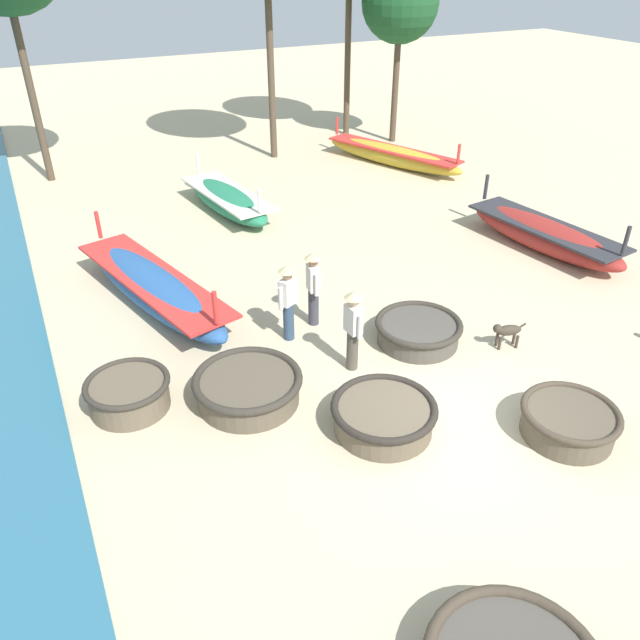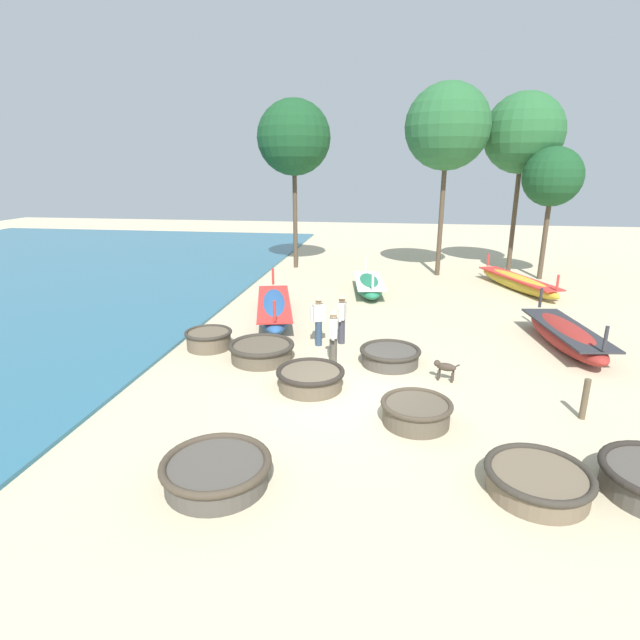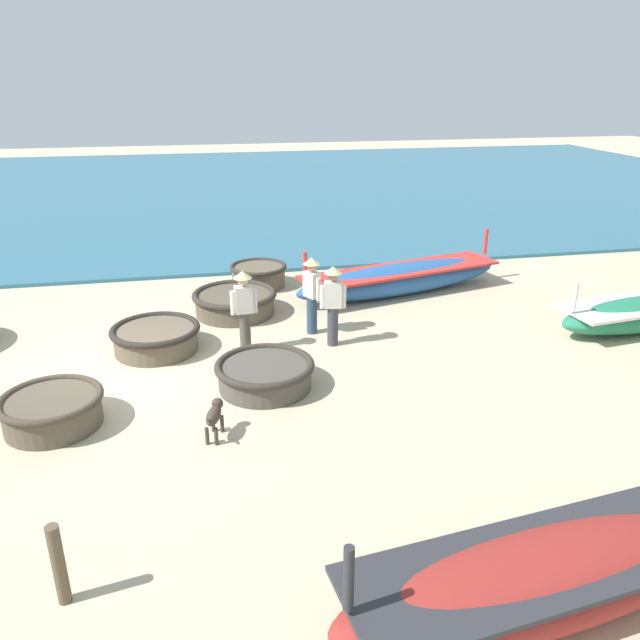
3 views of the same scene
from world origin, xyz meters
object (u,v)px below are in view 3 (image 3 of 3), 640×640
Objects in this scene: fisherman_by_coracle at (333,301)px; dog at (214,415)px; coracle_tilted at (156,337)px; long_boat_blue_hull at (400,278)px; mooring_post_inland at (59,565)px; coracle_nearest at (259,275)px; fisherman_standing_right at (312,290)px; long_boat_ochre_hull at (546,577)px; coracle_center at (265,373)px; coracle_weathered at (52,409)px; fisherman_hauling at (244,306)px; coracle_front_left at (235,302)px.

dog is at bearing -39.54° from fisherman_by_coracle.
coracle_tilted is 6.34m from long_boat_blue_hull.
fisherman_by_coracle is 2.51× the size of dog.
coracle_nearest is at bearing 162.64° from mooring_post_inland.
coracle_nearest is 3.66m from long_boat_blue_hull.
long_boat_ochre_hull is at bearing 7.10° from fisherman_standing_right.
coracle_center is 0.36× the size of long_boat_ochre_hull.
coracle_weathered is 2.40× the size of dog.
dog is 3.39m from mooring_post_inland.
fisherman_by_coracle is at bearing 135.15° from coracle_center.
long_boat_blue_hull is at bearing 69.55° from coracle_nearest.
coracle_nearest is at bearing 168.58° from dog.
fisherman_hauling reaches higher than coracle_center.
dog is (5.20, -0.68, 0.07)m from coracle_front_left.
long_boat_blue_hull is at bearing 138.08° from coracle_center.
long_boat_ochre_hull is at bearing 77.66° from mooring_post_inland.
mooring_post_inland is (3.75, 0.78, 0.19)m from coracle_weathered.
coracle_front_left is 1.21× the size of coracle_weathered.
coracle_weathered is (4.38, -3.17, -0.01)m from coracle_front_left.
coracle_nearest is at bearing -110.45° from long_boat_blue_hull.
long_boat_ochre_hull is 7.51m from fisherman_hauling.
fisherman_by_coracle reaches higher than coracle_center.
coracle_tilted is 2.66× the size of dog.
fisherman_hauling is (2.12, 0.06, 0.66)m from coracle_front_left.
coracle_nearest is 1.52× the size of mooring_post_inland.
fisherman_hauling reaches higher than long_boat_ochre_hull.
mooring_post_inland is (6.01, -2.44, -0.47)m from fisherman_hauling.
mooring_post_inland is (10.04, -3.14, 0.17)m from coracle_nearest.
dog is (7.12, -1.44, 0.06)m from coracle_nearest.
coracle_front_left is 1.31× the size of coracle_nearest.
coracle_tilted is at bearing -150.68° from long_boat_ochre_hull.
dog is at bearing -13.47° from fisherman_hauling.
coracle_tilted is 8.55m from long_boat_ochre_hull.
dog is (0.83, 2.48, 0.08)m from coracle_weathered.
fisherman_hauling is (-2.26, 3.22, 0.67)m from coracle_weathered.
coracle_tilted reaches higher than coracle_center.
coracle_front_left is 1.10× the size of coracle_center.
coracle_center is (3.75, 0.25, -0.03)m from coracle_front_left.
mooring_post_inland is at bearing -30.42° from fisherman_standing_right.
coracle_tilted is at bearing -44.15° from coracle_front_left.
coracle_front_left is at bearing -178.48° from fisherman_hauling.
coracle_weathered is at bearing -58.15° from fisherman_standing_right.
mooring_post_inland reaches higher than coracle_weathered.
fisherman_standing_right is 1.72× the size of mooring_post_inland.
long_boat_ochre_hull is at bearing 5.41° from fisherman_by_coracle.
fisherman_by_coracle reaches higher than mooring_post_inland.
coracle_tilted is at bearing 173.81° from mooring_post_inland.
long_boat_ochre_hull reaches higher than coracle_front_left.
coracle_front_left is at bearing -139.88° from fisherman_by_coracle.
coracle_weathered is at bearing -168.26° from mooring_post_inland.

